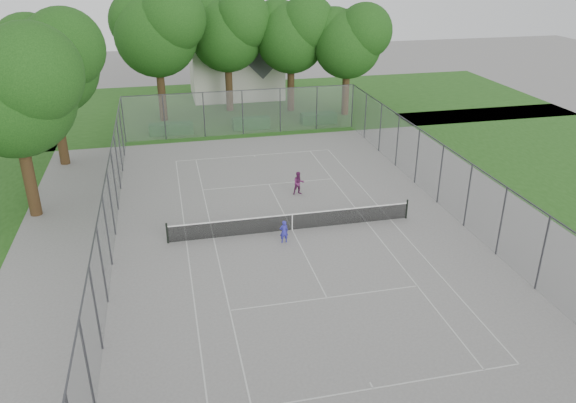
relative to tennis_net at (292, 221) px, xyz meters
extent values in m
plane|color=slate|center=(0.00, 0.00, -0.51)|extent=(120.00, 120.00, 0.00)
cube|color=#214E16|center=(0.00, 26.00, -0.51)|extent=(60.00, 20.00, 0.00)
cube|color=beige|center=(0.00, -11.88, -0.50)|extent=(10.97, 0.06, 0.01)
cube|color=beige|center=(0.00, 11.88, -0.50)|extent=(10.97, 0.06, 0.01)
cube|color=beige|center=(-5.49, 0.00, -0.50)|extent=(0.06, 23.77, 0.01)
cube|color=beige|center=(5.49, 0.00, -0.50)|extent=(0.06, 23.77, 0.01)
cube|color=beige|center=(-4.12, 0.00, -0.50)|extent=(0.06, 23.77, 0.01)
cube|color=beige|center=(4.12, 0.00, -0.50)|extent=(0.06, 23.77, 0.01)
cube|color=beige|center=(0.00, -6.40, -0.50)|extent=(8.23, 0.06, 0.01)
cube|color=beige|center=(0.00, 6.40, -0.50)|extent=(8.23, 0.06, 0.01)
cube|color=beige|center=(0.00, 0.00, -0.50)|extent=(0.06, 12.80, 0.01)
cube|color=beige|center=(0.00, -11.73, -0.50)|extent=(0.06, 0.30, 0.01)
cube|color=beige|center=(0.00, 11.73, -0.50)|extent=(0.06, 0.30, 0.01)
cylinder|color=black|center=(-6.39, 0.00, 0.04)|extent=(0.10, 0.10, 1.10)
cylinder|color=black|center=(6.39, 0.00, 0.04)|extent=(0.10, 0.10, 1.10)
cube|color=black|center=(0.00, 0.00, -0.06)|extent=(12.67, 0.01, 0.86)
cube|color=white|center=(0.00, 0.00, 0.40)|extent=(12.77, 0.03, 0.06)
cube|color=white|center=(0.00, 0.00, -0.07)|extent=(0.05, 0.02, 0.88)
cylinder|color=#38383D|center=(-9.00, 17.00, 1.24)|extent=(0.08, 0.08, 3.50)
cylinder|color=#38383D|center=(9.00, 17.00, 1.24)|extent=(0.08, 0.08, 3.50)
cube|color=slate|center=(0.00, 17.00, 1.24)|extent=(18.00, 0.02, 3.50)
cube|color=slate|center=(-9.00, 0.00, 1.24)|extent=(0.02, 34.00, 3.50)
cube|color=slate|center=(9.00, 0.00, 1.24)|extent=(0.02, 34.00, 3.50)
cube|color=#38383D|center=(0.00, 17.00, 2.99)|extent=(18.00, 0.05, 0.05)
cube|color=#38383D|center=(-9.00, 0.00, 2.99)|extent=(0.05, 34.00, 0.05)
cube|color=#38383D|center=(9.00, 0.00, 2.99)|extent=(0.05, 34.00, 0.05)
cylinder|color=#332212|center=(-6.02, 22.48, 1.84)|extent=(0.65, 0.65, 4.71)
sphere|color=#143B10|center=(-6.02, 22.48, 6.54)|extent=(6.70, 6.70, 6.70)
sphere|color=#143B10|center=(-4.68, 21.47, 7.88)|extent=(5.36, 5.36, 5.36)
sphere|color=#143B10|center=(-7.19, 23.31, 7.55)|extent=(5.02, 5.02, 5.02)
cylinder|color=#332212|center=(-0.08, 24.45, 1.69)|extent=(0.64, 0.64, 4.41)
sphere|color=#143B10|center=(-0.08, 24.45, 6.09)|extent=(6.27, 6.27, 6.27)
sphere|color=#143B10|center=(1.17, 23.51, 7.35)|extent=(5.02, 5.02, 5.02)
sphere|color=#143B10|center=(-1.18, 25.23, 7.03)|extent=(4.70, 4.70, 4.70)
cylinder|color=#332212|center=(5.31, 23.20, 1.62)|extent=(0.63, 0.63, 4.27)
sphere|color=#143B10|center=(5.31, 23.20, 5.88)|extent=(6.07, 6.07, 6.07)
sphere|color=#143B10|center=(6.52, 22.29, 7.10)|extent=(4.86, 4.86, 4.86)
sphere|color=#143B10|center=(4.24, 23.96, 6.79)|extent=(4.55, 4.55, 4.55)
cylinder|color=#332212|center=(9.67, 20.85, 1.51)|extent=(0.62, 0.62, 4.04)
sphere|color=#143B10|center=(9.67, 20.85, 5.54)|extent=(5.75, 5.75, 5.75)
sphere|color=#143B10|center=(10.82, 19.98, 6.69)|extent=(4.60, 4.60, 4.60)
sphere|color=#143B10|center=(8.66, 21.56, 6.41)|extent=(4.31, 4.31, 4.31)
cylinder|color=#332212|center=(-12.89, 13.14, 1.69)|extent=(0.64, 0.64, 4.39)
sphere|color=#143B10|center=(-12.89, 13.14, 6.07)|extent=(6.25, 6.25, 6.25)
sphere|color=#143B10|center=(-11.64, 12.21, 7.32)|extent=(5.00, 5.00, 5.00)
sphere|color=#143B10|center=(-13.98, 13.92, 7.00)|extent=(4.68, 4.68, 4.68)
cylinder|color=#332212|center=(-13.40, 5.00, 1.70)|extent=(0.64, 0.64, 4.43)
sphere|color=#143B10|center=(-13.40, 5.00, 6.12)|extent=(6.30, 6.30, 6.30)
sphere|color=#143B10|center=(-12.14, 4.06, 7.38)|extent=(5.04, 5.04, 5.04)
cube|color=#184B1A|center=(-5.55, 18.39, -0.08)|extent=(3.42, 1.03, 0.86)
cube|color=#184B1A|center=(0.87, 18.34, -0.04)|extent=(3.00, 0.86, 0.94)
cube|color=#184B1A|center=(6.63, 18.66, -0.06)|extent=(2.98, 1.09, 0.89)
cube|color=beige|center=(1.28, 29.95, 2.72)|extent=(8.62, 6.46, 6.46)
cube|color=#46464A|center=(1.28, 29.95, 5.95)|extent=(8.53, 6.68, 8.53)
imported|color=#2F2CA6|center=(-0.71, -1.20, 0.09)|extent=(0.45, 0.31, 1.20)
imported|color=#642153|center=(1.45, 4.49, 0.20)|extent=(0.73, 0.59, 1.42)
camera|label=1|loc=(-6.00, -25.42, 12.96)|focal=35.00mm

